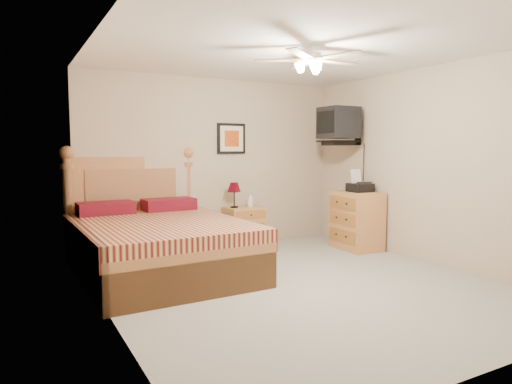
# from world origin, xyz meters

# --- Properties ---
(floor) EXTENTS (4.50, 4.50, 0.00)m
(floor) POSITION_xyz_m (0.00, 0.00, 0.00)
(floor) COLOR gray
(floor) RESTS_ON ground
(ceiling) EXTENTS (4.00, 4.50, 0.04)m
(ceiling) POSITION_xyz_m (0.00, 0.00, 2.50)
(ceiling) COLOR white
(ceiling) RESTS_ON ground
(wall_back) EXTENTS (4.00, 0.04, 2.50)m
(wall_back) POSITION_xyz_m (0.00, 2.25, 1.25)
(wall_back) COLOR tan
(wall_back) RESTS_ON ground
(wall_front) EXTENTS (4.00, 0.04, 2.50)m
(wall_front) POSITION_xyz_m (0.00, -2.25, 1.25)
(wall_front) COLOR tan
(wall_front) RESTS_ON ground
(wall_left) EXTENTS (0.04, 4.50, 2.50)m
(wall_left) POSITION_xyz_m (-2.00, 0.00, 1.25)
(wall_left) COLOR tan
(wall_left) RESTS_ON ground
(wall_right) EXTENTS (0.04, 4.50, 2.50)m
(wall_right) POSITION_xyz_m (2.00, 0.00, 1.25)
(wall_right) COLOR tan
(wall_right) RESTS_ON ground
(bed) EXTENTS (1.83, 2.37, 1.51)m
(bed) POSITION_xyz_m (-1.20, 1.12, 0.75)
(bed) COLOR #AE673A
(bed) RESTS_ON ground
(nightstand) EXTENTS (0.56, 0.42, 0.59)m
(nightstand) POSITION_xyz_m (0.37, 2.00, 0.30)
(nightstand) COLOR #B37D4B
(nightstand) RESTS_ON ground
(table_lamp) EXTENTS (0.24, 0.24, 0.37)m
(table_lamp) POSITION_xyz_m (0.22, 2.04, 0.78)
(table_lamp) COLOR #510311
(table_lamp) RESTS_ON nightstand
(lotion_bottle) EXTENTS (0.10, 0.11, 0.22)m
(lotion_bottle) POSITION_xyz_m (0.46, 1.98, 0.70)
(lotion_bottle) COLOR white
(lotion_bottle) RESTS_ON nightstand
(framed_picture) EXTENTS (0.46, 0.04, 0.46)m
(framed_picture) POSITION_xyz_m (0.27, 2.23, 1.62)
(framed_picture) COLOR black
(framed_picture) RESTS_ON wall_back
(dresser) EXTENTS (0.54, 0.75, 0.84)m
(dresser) POSITION_xyz_m (1.73, 1.05, 0.42)
(dresser) COLOR #AF743F
(dresser) RESTS_ON ground
(fax_machine) EXTENTS (0.33, 0.35, 0.33)m
(fax_machine) POSITION_xyz_m (1.76, 1.03, 1.01)
(fax_machine) COLOR black
(fax_machine) RESTS_ON dresser
(magazine_lower) EXTENTS (0.27, 0.33, 0.03)m
(magazine_lower) POSITION_xyz_m (1.71, 1.27, 0.86)
(magazine_lower) COLOR beige
(magazine_lower) RESTS_ON dresser
(magazine_upper) EXTENTS (0.22, 0.30, 0.02)m
(magazine_upper) POSITION_xyz_m (1.75, 1.28, 0.88)
(magazine_upper) COLOR gray
(magazine_upper) RESTS_ON magazine_lower
(wall_tv) EXTENTS (0.56, 0.46, 0.58)m
(wall_tv) POSITION_xyz_m (1.75, 1.34, 1.81)
(wall_tv) COLOR black
(wall_tv) RESTS_ON wall_right
(ceiling_fan) EXTENTS (1.14, 1.14, 0.28)m
(ceiling_fan) POSITION_xyz_m (0.00, -0.20, 2.36)
(ceiling_fan) COLOR silver
(ceiling_fan) RESTS_ON ceiling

